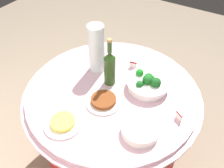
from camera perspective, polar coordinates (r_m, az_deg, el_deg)
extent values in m
plane|color=gray|center=(2.15, 0.00, -15.54)|extent=(6.00, 6.00, 0.00)
cylinder|color=maroon|center=(1.87, 0.00, -10.02)|extent=(1.01, 1.01, 0.69)
cylinder|color=#E0B2C6|center=(1.60, 0.00, -2.36)|extent=(1.16, 1.16, 0.02)
cylinder|color=#E0B2C6|center=(1.58, 0.00, -1.72)|extent=(1.10, 1.10, 0.03)
cylinder|color=white|center=(1.58, 8.35, -0.19)|extent=(0.26, 0.26, 0.05)
cylinder|color=white|center=(1.56, 8.46, 0.64)|extent=(0.28, 0.28, 0.01)
sphere|color=#195E1E|center=(1.54, 8.28, 0.93)|extent=(0.07, 0.07, 0.07)
sphere|color=#19671E|center=(1.56, 8.95, 1.26)|extent=(0.05, 0.05, 0.05)
sphere|color=#195E1E|center=(1.56, 8.57, 1.45)|extent=(0.06, 0.06, 0.06)
sphere|color=#197F1E|center=(1.59, 6.50, 2.64)|extent=(0.05, 0.05, 0.05)
sphere|color=#19541E|center=(1.53, 10.17, 0.32)|extent=(0.07, 0.07, 0.07)
sphere|color=#195C1E|center=(1.52, 6.48, -0.06)|extent=(0.05, 0.05, 0.05)
cylinder|color=white|center=(1.36, 6.55, -10.99)|extent=(0.21, 0.21, 0.01)
cylinder|color=white|center=(1.35, 6.58, -10.74)|extent=(0.21, 0.21, 0.01)
cylinder|color=white|center=(1.34, 6.62, -10.49)|extent=(0.21, 0.21, 0.01)
cylinder|color=white|center=(1.33, 6.65, -10.24)|extent=(0.21, 0.21, 0.01)
cylinder|color=white|center=(1.33, 6.69, -9.98)|extent=(0.21, 0.21, 0.01)
cylinder|color=#234316|center=(1.56, -0.53, 3.11)|extent=(0.07, 0.07, 0.20)
cone|color=#234316|center=(1.48, -0.56, 6.67)|extent=(0.07, 0.07, 0.04)
cylinder|color=#234316|center=(1.45, -0.58, 8.58)|extent=(0.03, 0.03, 0.08)
cylinder|color=#B2844C|center=(1.42, -0.59, 10.18)|extent=(0.03, 0.03, 0.02)
cylinder|color=silver|center=(1.63, -3.66, 8.25)|extent=(0.11, 0.11, 0.34)
sphere|color=#E5B26B|center=(1.72, -4.05, 4.89)|extent=(0.06, 0.06, 0.06)
sphere|color=#E5B26B|center=(1.69, -3.53, 4.22)|extent=(0.06, 0.06, 0.06)
sphere|color=#E5B26B|center=(1.72, -2.84, 4.87)|extent=(0.06, 0.06, 0.06)
sphere|color=#72C64C|center=(1.68, -4.27, 6.07)|extent=(0.06, 0.06, 0.06)
sphere|color=#72C64C|center=(1.66, -3.19, 5.73)|extent=(0.06, 0.06, 0.06)
sphere|color=#72C64C|center=(1.69, -3.19, 6.47)|extent=(0.06, 0.06, 0.06)
sphere|color=red|center=(1.64, -4.24, 7.31)|extent=(0.06, 0.06, 0.06)
sphere|color=red|center=(1.64, -2.96, 7.41)|extent=(0.06, 0.06, 0.06)
sphere|color=red|center=(1.66, -3.68, 7.99)|extent=(0.06, 0.06, 0.06)
sphere|color=#E5B26B|center=(1.60, -3.99, 8.71)|extent=(0.06, 0.06, 0.06)
sphere|color=#E5B26B|center=(1.62, -2.97, 9.20)|extent=(0.06, 0.06, 0.06)
sphere|color=#E5B26B|center=(1.63, -4.18, 9.41)|extent=(0.06, 0.06, 0.06)
cylinder|color=silver|center=(1.77, -10.55, 3.93)|extent=(0.06, 0.15, 0.01)
cylinder|color=silver|center=(1.76, -9.46, 3.78)|extent=(0.06, 0.15, 0.01)
sphere|color=silver|center=(1.71, -10.93, 2.19)|extent=(0.01, 0.01, 0.01)
cylinder|color=white|center=(1.41, -11.36, -9.04)|extent=(0.22, 0.22, 0.01)
cylinder|color=#F2D14C|center=(1.40, -11.45, -8.61)|extent=(0.14, 0.14, 0.02)
cylinder|color=white|center=(1.49, -2.00, -4.17)|extent=(0.22, 0.22, 0.01)
cylinder|color=brown|center=(1.48, -2.01, -3.69)|extent=(0.15, 0.15, 0.02)
cube|color=white|center=(1.44, 15.40, -7.22)|extent=(0.05, 0.03, 0.05)
cube|color=maroon|center=(1.43, 15.53, -6.77)|extent=(0.05, 0.03, 0.01)
cube|color=white|center=(1.73, 4.96, 4.58)|extent=(0.05, 0.02, 0.05)
cube|color=maroon|center=(1.72, 4.99, 5.04)|extent=(0.05, 0.02, 0.01)
cube|color=white|center=(1.82, -3.47, 6.96)|extent=(0.05, 0.03, 0.05)
cube|color=maroon|center=(1.81, -3.50, 7.41)|extent=(0.05, 0.04, 0.01)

